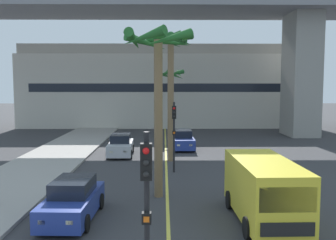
{
  "coord_description": "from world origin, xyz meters",
  "views": [
    {
      "loc": [
        -0.16,
        0.09,
        5.15
      ],
      "look_at": [
        0.0,
        14.0,
        3.88
      ],
      "focal_mm": 39.94,
      "sensor_mm": 36.0,
      "label": 1
    }
  ],
  "objects": [
    {
      "name": "pier_building_backdrop",
      "position": [
        0.0,
        48.62,
        5.01
      ],
      "size": [
        35.91,
        8.04,
        10.15
      ],
      "color": "beige",
      "rests_on": "ground"
    },
    {
      "name": "traffic_light_median_near",
      "position": [
        -0.52,
        7.71,
        2.71
      ],
      "size": [
        0.24,
        0.37,
        4.2
      ],
      "color": "black",
      "rests_on": "ground"
    },
    {
      "name": "car_queue_second",
      "position": [
        -3.69,
        14.21,
        0.72
      ],
      "size": [
        1.94,
        4.16,
        1.56
      ],
      "color": "navy",
      "rests_on": "ground"
    },
    {
      "name": "palm_tree_mid_median",
      "position": [
        0.44,
        38.97,
        5.48
      ],
      "size": [
        3.22,
        3.32,
        6.91
      ],
      "color": "brown",
      "rests_on": "ground"
    },
    {
      "name": "lane_stripe_center",
      "position": [
        0.0,
        24.0,
        0.0
      ],
      "size": [
        0.14,
        56.0,
        0.01
      ],
      "primitive_type": "cube",
      "color": "#DBCC4C",
      "rests_on": "ground"
    },
    {
      "name": "bridge_overpass",
      "position": [
        1.1,
        38.49,
        13.24
      ],
      "size": [
        85.83,
        8.0,
        16.66
      ],
      "color": "gray",
      "rests_on": "ground"
    },
    {
      "name": "delivery_van",
      "position": [
        3.61,
        13.79,
        1.29
      ],
      "size": [
        2.24,
        5.29,
        2.36
      ],
      "color": "yellow",
      "rests_on": "ground"
    },
    {
      "name": "palm_tree_far_median",
      "position": [
        -0.43,
        17.13,
        6.19
      ],
      "size": [
        3.27,
        3.45,
        7.74
      ],
      "color": "brown",
      "rests_on": "ground"
    },
    {
      "name": "traffic_light_median_far",
      "position": [
        0.45,
        21.96,
        2.71
      ],
      "size": [
        0.24,
        0.37,
        4.2
      ],
      "color": "black",
      "rests_on": "ground"
    },
    {
      "name": "palm_tree_near_median",
      "position": [
        0.33,
        25.45,
        6.86
      ],
      "size": [
        3.15,
        3.17,
        8.76
      ],
      "color": "brown",
      "rests_on": "ground"
    },
    {
      "name": "car_queue_third",
      "position": [
        1.41,
        30.3,
        0.72
      ],
      "size": [
        1.88,
        4.12,
        1.56
      ],
      "color": "navy",
      "rests_on": "ground"
    },
    {
      "name": "car_queue_front",
      "position": [
        -3.36,
        27.49,
        0.72
      ],
      "size": [
        1.94,
        4.16,
        1.56
      ],
      "color": "#B7BABF",
      "rests_on": "ground"
    }
  ]
}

